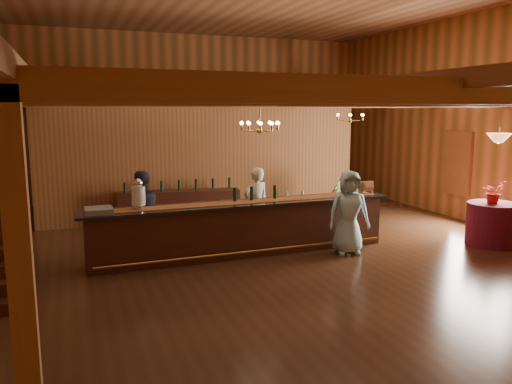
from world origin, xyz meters
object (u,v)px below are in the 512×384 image
object	(u,v)px
raffle_drum	(366,186)
bartender	(256,205)
chandelier_right	(350,117)
round_table	(492,224)
guest	(349,212)
chandelier_left	(260,126)
staff_second	(141,213)
pendant_lamp	(499,138)
beverage_dispenser	(138,195)
backbar_shelf	(180,207)
floor_plant	(336,196)
tasting_bar	(243,228)

from	to	relation	value
raffle_drum	bartender	xyz separation A→B (m)	(-2.39, 0.82, -0.42)
raffle_drum	chandelier_right	distance (m)	2.89
round_table	guest	bearing A→B (deg)	170.93
bartender	guest	bearing A→B (deg)	124.25
raffle_drum	round_table	xyz separation A→B (m)	(2.49, -1.27, -0.80)
chandelier_left	staff_second	world-z (taller)	chandelier_left
chandelier_left	pendant_lamp	distance (m)	5.29
beverage_dispenser	pendant_lamp	bearing A→B (deg)	-9.76
chandelier_left	chandelier_right	size ratio (longest dim) A/B	1.00
beverage_dispenser	bartender	world-z (taller)	bartender
chandelier_left	beverage_dispenser	bearing A→B (deg)	174.80
raffle_drum	backbar_shelf	size ratio (longest dim) A/B	0.11
beverage_dispenser	chandelier_left	distance (m)	2.75
guest	floor_plant	world-z (taller)	guest
beverage_dispenser	raffle_drum	distance (m)	5.09
raffle_drum	tasting_bar	bearing A→B (deg)	179.79
pendant_lamp	floor_plant	bearing A→B (deg)	116.25
beverage_dispenser	guest	distance (m)	4.31
staff_second	guest	size ratio (longest dim) A/B	1.00
chandelier_right	pendant_lamp	world-z (taller)	same
staff_second	floor_plant	world-z (taller)	staff_second
backbar_shelf	staff_second	world-z (taller)	staff_second
raffle_drum	bartender	world-z (taller)	bartender
guest	pendant_lamp	bearing A→B (deg)	5.33
floor_plant	pendant_lamp	bearing A→B (deg)	-63.75
beverage_dispenser	bartender	xyz separation A→B (m)	(2.71, 0.78, -0.53)
chandelier_left	guest	distance (m)	2.60
pendant_lamp	floor_plant	world-z (taller)	pendant_lamp
beverage_dispenser	guest	size ratio (longest dim) A/B	0.34
round_table	raffle_drum	bearing A→B (deg)	153.01
chandelier_left	chandelier_right	bearing A→B (deg)	34.63
round_table	chandelier_left	xyz separation A→B (m)	(-5.16, 1.08, 2.21)
floor_plant	guest	bearing A→B (deg)	-115.38
staff_second	floor_plant	size ratio (longest dim) A/B	1.41
raffle_drum	guest	world-z (taller)	guest
backbar_shelf	guest	bearing A→B (deg)	-46.45
raffle_drum	guest	size ratio (longest dim) A/B	0.19
raffle_drum	bartender	bearing A→B (deg)	161.08
beverage_dispenser	guest	xyz separation A→B (m)	(4.21, -0.77, -0.51)
tasting_bar	pendant_lamp	size ratio (longest dim) A/B	7.37
pendant_lamp	staff_second	world-z (taller)	pendant_lamp
bartender	guest	distance (m)	2.16
staff_second	backbar_shelf	bearing A→B (deg)	-124.10
tasting_bar	round_table	bearing A→B (deg)	-13.95
backbar_shelf	staff_second	xyz separation A→B (m)	(-1.33, -2.51, 0.43)
beverage_dispenser	floor_plant	world-z (taller)	beverage_dispenser
chandelier_right	bartender	world-z (taller)	chandelier_right
pendant_lamp	bartender	distance (m)	5.52
beverage_dispenser	raffle_drum	bearing A→B (deg)	-0.41
tasting_bar	backbar_shelf	xyz separation A→B (m)	(-0.66, 3.28, -0.11)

